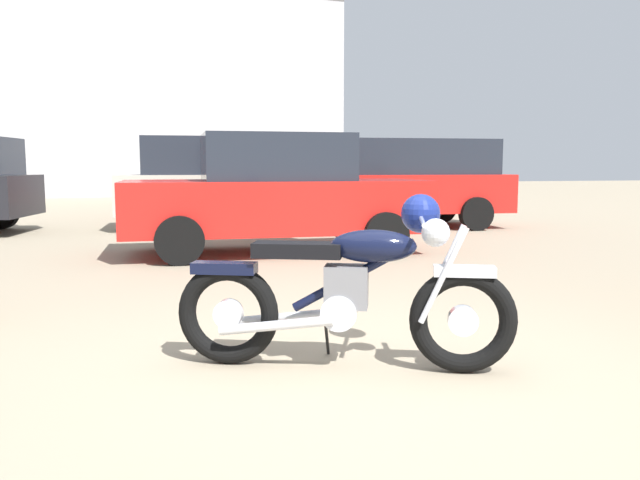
% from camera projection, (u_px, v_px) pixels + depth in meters
% --- Properties ---
extents(ground_plane, '(80.00, 80.00, 0.00)m').
position_uv_depth(ground_plane, '(357.00, 375.00, 3.79)').
color(ground_plane, gray).
extents(vintage_motorcycle, '(1.97, 0.90, 1.07)m').
position_uv_depth(vintage_motorcycle, '(352.00, 289.00, 3.89)').
color(vintage_motorcycle, black).
rests_on(vintage_motorcycle, ground_plane).
extents(blue_hatchback_right, '(4.80, 2.19, 1.74)m').
position_uv_depth(blue_hatchback_right, '(393.00, 180.00, 12.64)').
color(blue_hatchback_right, black).
rests_on(blue_hatchback_right, ground_plane).
extents(white_estate_far, '(4.24, 2.01, 1.67)m').
position_uv_depth(white_estate_far, '(275.00, 194.00, 9.00)').
color(white_estate_far, black).
rests_on(white_estate_far, ground_plane).
extents(pale_sedan_back, '(4.14, 2.37, 1.78)m').
position_uv_depth(pale_sedan_back, '(242.00, 178.00, 15.51)').
color(pale_sedan_back, black).
rests_on(pale_sedan_back, ground_plane).
extents(silver_sedan_mid, '(3.98, 1.99, 1.78)m').
position_uv_depth(silver_sedan_mid, '(215.00, 182.00, 12.58)').
color(silver_sedan_mid, black).
rests_on(silver_sedan_mid, ground_plane).
extents(industrial_building, '(24.69, 11.51, 18.85)m').
position_uv_depth(industrial_building, '(53.00, 91.00, 27.77)').
color(industrial_building, '#B2B2B7').
rests_on(industrial_building, ground_plane).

